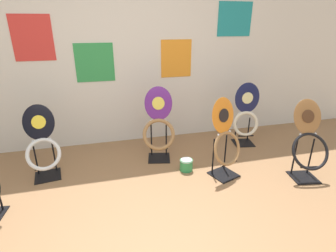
{
  "coord_description": "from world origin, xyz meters",
  "views": [
    {
      "loc": [
        -0.34,
        -1.55,
        1.67
      ],
      "look_at": [
        0.37,
        1.18,
        0.55
      ],
      "focal_mm": 28.0,
      "sensor_mm": 36.0,
      "label": 1
    }
  ],
  "objects_px": {
    "toilet_seat_display_orange_sun": "(225,141)",
    "toilet_seat_display_woodgrain": "(309,144)",
    "paint_can": "(186,164)",
    "toilet_seat_display_purple_note": "(159,126)",
    "toilet_seat_display_navy_moon": "(246,118)",
    "toilet_seat_display_jazz_black": "(43,147)"
  },
  "relations": [
    {
      "from": "toilet_seat_display_navy_moon",
      "to": "toilet_seat_display_purple_note",
      "type": "bearing_deg",
      "value": -174.95
    },
    {
      "from": "toilet_seat_display_orange_sun",
      "to": "toilet_seat_display_purple_note",
      "type": "height_order",
      "value": "toilet_seat_display_purple_note"
    },
    {
      "from": "toilet_seat_display_navy_moon",
      "to": "toilet_seat_display_woodgrain",
      "type": "xyz_separation_m",
      "value": [
        0.21,
        -0.98,
        0.01
      ]
    },
    {
      "from": "toilet_seat_display_woodgrain",
      "to": "toilet_seat_display_purple_note",
      "type": "xyz_separation_m",
      "value": [
        -1.51,
        0.86,
        0.03
      ]
    },
    {
      "from": "toilet_seat_display_orange_sun",
      "to": "toilet_seat_display_woodgrain",
      "type": "bearing_deg",
      "value": -17.28
    },
    {
      "from": "toilet_seat_display_orange_sun",
      "to": "toilet_seat_display_jazz_black",
      "type": "distance_m",
      "value": 2.06
    },
    {
      "from": "toilet_seat_display_woodgrain",
      "to": "paint_can",
      "type": "bearing_deg",
      "value": 159.65
    },
    {
      "from": "toilet_seat_display_orange_sun",
      "to": "paint_can",
      "type": "xyz_separation_m",
      "value": [
        -0.39,
        0.2,
        -0.36
      ]
    },
    {
      "from": "toilet_seat_display_purple_note",
      "to": "toilet_seat_display_jazz_black",
      "type": "bearing_deg",
      "value": -175.93
    },
    {
      "from": "toilet_seat_display_orange_sun",
      "to": "paint_can",
      "type": "height_order",
      "value": "toilet_seat_display_orange_sun"
    },
    {
      "from": "toilet_seat_display_orange_sun",
      "to": "toilet_seat_display_woodgrain",
      "type": "xyz_separation_m",
      "value": [
        0.88,
        -0.27,
        -0.02
      ]
    },
    {
      "from": "toilet_seat_display_navy_moon",
      "to": "paint_can",
      "type": "bearing_deg",
      "value": -154.14
    },
    {
      "from": "toilet_seat_display_navy_moon",
      "to": "toilet_seat_display_woodgrain",
      "type": "height_order",
      "value": "toilet_seat_display_navy_moon"
    },
    {
      "from": "toilet_seat_display_jazz_black",
      "to": "toilet_seat_display_woodgrain",
      "type": "height_order",
      "value": "toilet_seat_display_woodgrain"
    },
    {
      "from": "toilet_seat_display_orange_sun",
      "to": "toilet_seat_display_purple_note",
      "type": "distance_m",
      "value": 0.87
    },
    {
      "from": "toilet_seat_display_orange_sun",
      "to": "toilet_seat_display_woodgrain",
      "type": "relative_size",
      "value": 1.04
    },
    {
      "from": "toilet_seat_display_jazz_black",
      "to": "toilet_seat_display_woodgrain",
      "type": "bearing_deg",
      "value": -14.97
    },
    {
      "from": "toilet_seat_display_orange_sun",
      "to": "toilet_seat_display_woodgrain",
      "type": "distance_m",
      "value": 0.92
    },
    {
      "from": "toilet_seat_display_purple_note",
      "to": "paint_can",
      "type": "xyz_separation_m",
      "value": [
        0.25,
        -0.4,
        -0.37
      ]
    },
    {
      "from": "toilet_seat_display_purple_note",
      "to": "paint_can",
      "type": "relative_size",
      "value": 5.87
    },
    {
      "from": "toilet_seat_display_orange_sun",
      "to": "toilet_seat_display_woodgrain",
      "type": "height_order",
      "value": "toilet_seat_display_orange_sun"
    },
    {
      "from": "toilet_seat_display_navy_moon",
      "to": "toilet_seat_display_purple_note",
      "type": "xyz_separation_m",
      "value": [
        -1.3,
        -0.12,
        0.05
      ]
    }
  ]
}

